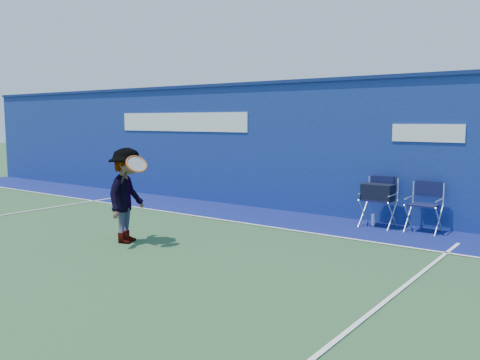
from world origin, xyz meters
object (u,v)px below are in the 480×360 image
Objects in this scene: water_bottle at (373,220)px; tennis_player at (127,195)px; directors_chair_right at (424,216)px; directors_chair_left at (378,206)px.

tennis_player reaches higher than water_bottle.
directors_chair_right is 5.62m from tennis_player.
directors_chair_right is (0.89, 0.07, -0.13)m from directors_chair_left.
tennis_player reaches higher than directors_chair_left.
directors_chair_left is 0.90m from directors_chair_right.
directors_chair_right is 0.58× the size of tennis_player.
directors_chair_left reaches higher than water_bottle.
water_bottle is at bearing 176.57° from directors_chair_left.
tennis_player reaches higher than directors_chair_right.
directors_chair_left reaches higher than directors_chair_right.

